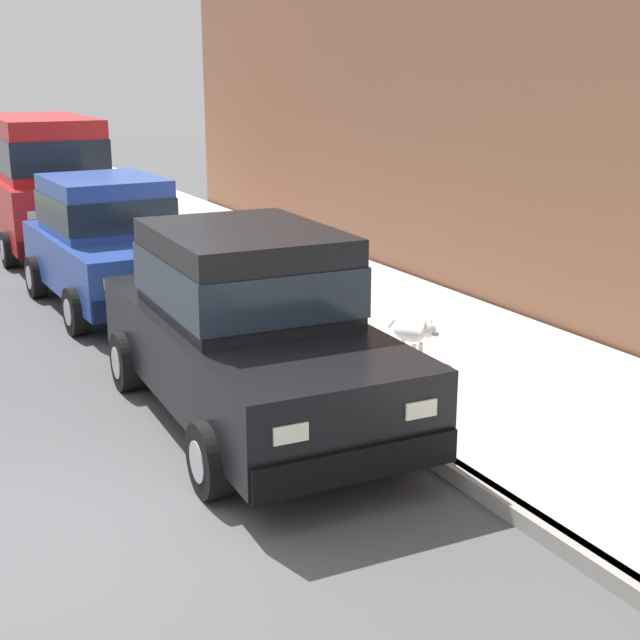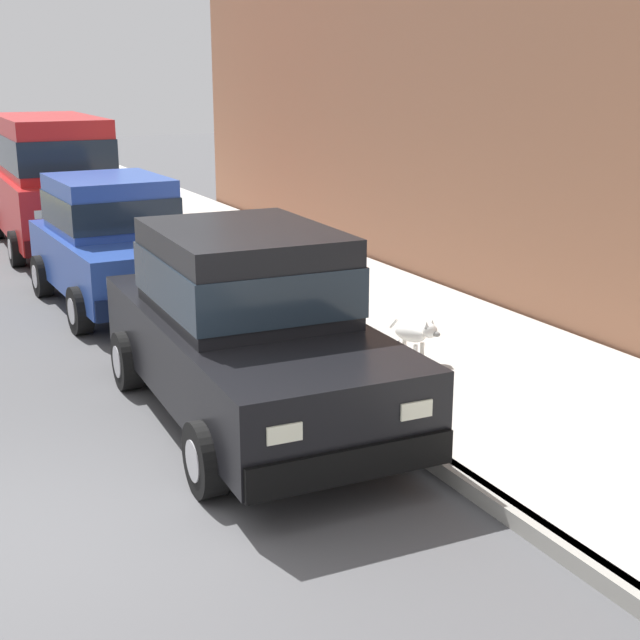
{
  "view_description": "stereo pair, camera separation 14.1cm",
  "coord_description": "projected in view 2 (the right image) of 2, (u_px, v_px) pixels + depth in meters",
  "views": [
    {
      "loc": [
        -1.02,
        -6.26,
        3.38
      ],
      "look_at": [
        3.09,
        1.68,
        0.85
      ],
      "focal_mm": 49.94,
      "sensor_mm": 36.0,
      "label": 1
    },
    {
      "loc": [
        -0.89,
        -6.32,
        3.38
      ],
      "look_at": [
        3.09,
        1.68,
        0.85
      ],
      "focal_mm": 49.94,
      "sensor_mm": 36.0,
      "label": 2
    }
  ],
  "objects": [
    {
      "name": "car_black_sedan",
      "position": [
        247.0,
        324.0,
        8.67
      ],
      "size": [
        2.13,
        4.65,
        1.92
      ],
      "color": "black",
      "rests_on": "ground"
    },
    {
      "name": "curb",
      "position": [
        412.0,
        446.0,
        8.11
      ],
      "size": [
        0.16,
        64.0,
        0.14
      ],
      "primitive_type": "cube",
      "color": "gray",
      "rests_on": "ground"
    },
    {
      "name": "fire_hydrant",
      "position": [
        255.0,
        286.0,
        12.33
      ],
      "size": [
        0.34,
        0.24,
        0.72
      ],
      "color": "gold",
      "rests_on": "sidewalk"
    },
    {
      "name": "car_blue_hatchback",
      "position": [
        114.0,
        240.0,
        12.96
      ],
      "size": [
        2.06,
        3.86,
        1.88
      ],
      "color": "#28479E",
      "rests_on": "ground"
    },
    {
      "name": "dog_white",
      "position": [
        415.0,
        334.0,
        10.28
      ],
      "size": [
        0.33,
        0.73,
        0.49
      ],
      "color": "white",
      "rests_on": "sidewalk"
    },
    {
      "name": "sidewalk",
      "position": [
        566.0,
        413.0,
        8.88
      ],
      "size": [
        3.6,
        64.0,
        0.14
      ],
      "primitive_type": "cube",
      "color": "#B7B5AD",
      "rests_on": "ground"
    },
    {
      "name": "ground_plane",
      "position": [
        54.0,
        531.0,
        6.75
      ],
      "size": [
        80.0,
        80.0,
        0.0
      ],
      "primitive_type": "plane",
      "color": "#4C4C4F"
    },
    {
      "name": "car_red_van",
      "position": [
        52.0,
        176.0,
        17.09
      ],
      "size": [
        2.17,
        4.92,
        2.52
      ],
      "color": "red",
      "rests_on": "ground"
    },
    {
      "name": "building_facade",
      "position": [
        453.0,
        128.0,
        13.57
      ],
      "size": [
        0.5,
        20.0,
        5.02
      ],
      "primitive_type": "cube",
      "color": "#8C5B42",
      "rests_on": "ground"
    }
  ]
}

